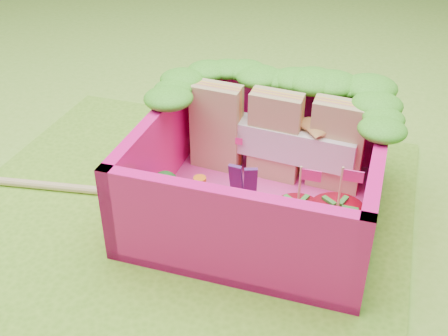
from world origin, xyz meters
TOP-DOWN VIEW (x-y plane):
  - ground at (0.00, 0.00)m, footprint 14.00×14.00m
  - placemat at (0.00, 0.00)m, footprint 2.60×2.60m
  - bento_floor at (0.43, 0.23)m, footprint 1.30×1.30m
  - bento_box at (0.43, 0.23)m, footprint 1.30×1.30m
  - lettuce_ruffle at (0.43, 0.71)m, footprint 1.43×0.77m
  - sandwich_stack at (0.44, 0.56)m, footprint 1.06×0.25m
  - broccoli at (-0.05, -0.10)m, footprint 0.34×0.34m
  - carrot_sticks at (0.15, -0.06)m, footprint 0.11×0.15m
  - purple_wedges at (0.39, 0.04)m, footprint 0.14×0.04m
  - strawberry_left at (0.70, -0.06)m, footprint 0.24×0.24m
  - strawberry_right at (0.90, -0.06)m, footprint 0.28×0.28m
  - snap_peas at (0.83, 0.02)m, footprint 0.63×0.56m
  - chopsticks at (-0.98, 0.02)m, footprint 2.39×0.42m

SIDE VIEW (x-z plane):
  - ground at x=0.00m, z-range 0.00..0.00m
  - placemat at x=0.00m, z-range 0.00..0.03m
  - chopsticks at x=-0.98m, z-range 0.03..0.08m
  - bento_floor at x=0.43m, z-range 0.03..0.08m
  - snap_peas at x=0.83m, z-range 0.08..0.13m
  - strawberry_left at x=0.70m, z-range -0.03..0.45m
  - carrot_sticks at x=0.15m, z-range 0.07..0.36m
  - strawberry_right at x=0.90m, z-range -0.03..0.48m
  - broccoli at x=-0.05m, z-range 0.13..0.38m
  - purple_wedges at x=0.39m, z-range 0.08..0.46m
  - bento_box at x=0.43m, z-range 0.03..0.58m
  - sandwich_stack at x=0.44m, z-range 0.07..0.62m
  - lettuce_ruffle at x=0.43m, z-range 0.58..0.69m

